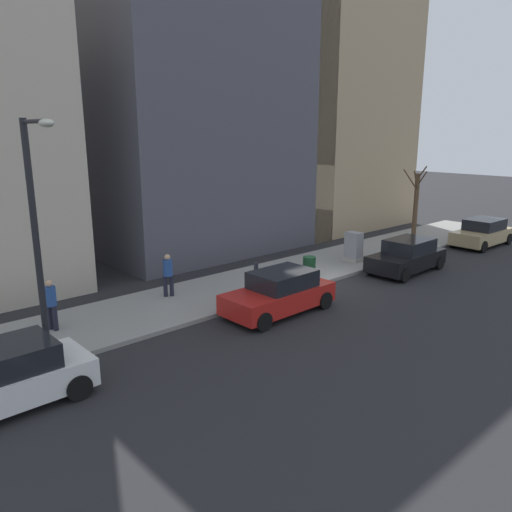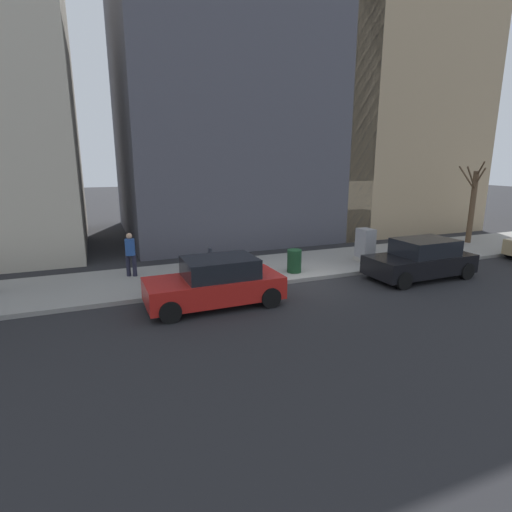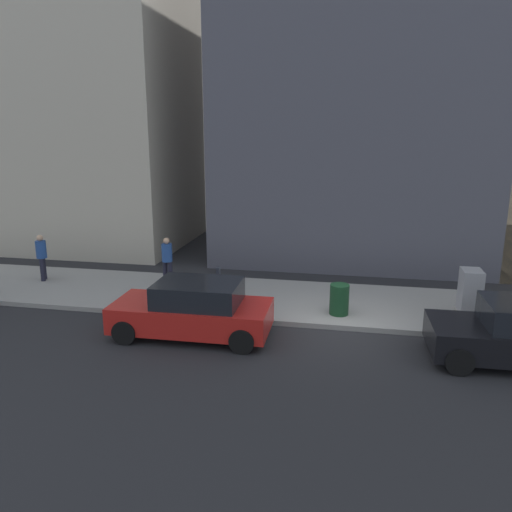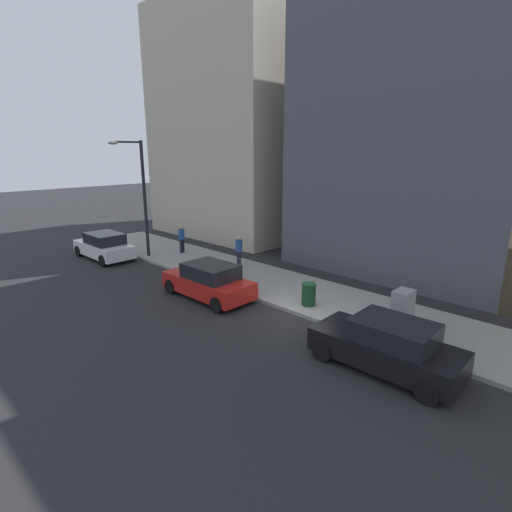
# 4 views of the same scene
# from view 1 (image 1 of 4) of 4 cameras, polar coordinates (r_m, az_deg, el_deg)

# --- Properties ---
(ground_plane) EXTENTS (120.00, 120.00, 0.00)m
(ground_plane) POSITION_cam_1_polar(r_m,az_deg,el_deg) (21.38, 7.81, -3.27)
(ground_plane) COLOR #232326
(sidewalk) EXTENTS (4.00, 36.00, 0.15)m
(sidewalk) POSITION_cam_1_polar(r_m,az_deg,el_deg) (22.64, 3.95, -1.99)
(sidewalk) COLOR gray
(sidewalk) RESTS_ON ground
(parked_car_tan) EXTENTS (2.01, 4.24, 1.52)m
(parked_car_tan) POSITION_cam_1_polar(r_m,az_deg,el_deg) (31.03, 24.46, 2.42)
(parked_car_tan) COLOR tan
(parked_car_tan) RESTS_ON ground
(parked_car_black) EXTENTS (2.00, 4.24, 1.52)m
(parked_car_black) POSITION_cam_1_polar(r_m,az_deg,el_deg) (24.00, 16.86, -0.01)
(parked_car_black) COLOR black
(parked_car_black) RESTS_ON ground
(parked_car_red) EXTENTS (1.97, 4.22, 1.52)m
(parked_car_red) POSITION_cam_1_polar(r_m,az_deg,el_deg) (17.80, 2.70, -4.24)
(parked_car_red) COLOR red
(parked_car_red) RESTS_ON ground
(parking_meter) EXTENTS (0.14, 0.10, 1.35)m
(parking_meter) POSITION_cam_1_polar(r_m,az_deg,el_deg) (18.97, 0.01, -2.29)
(parking_meter) COLOR slate
(parking_meter) RESTS_ON sidewalk
(utility_box) EXTENTS (0.83, 0.61, 1.43)m
(utility_box) POSITION_cam_1_polar(r_m,az_deg,el_deg) (24.73, 11.08, 1.01)
(utility_box) COLOR #A8A399
(utility_box) RESTS_ON sidewalk
(streetlamp) EXTENTS (1.97, 0.32, 6.50)m
(streetlamp) POSITION_cam_1_polar(r_m,az_deg,el_deg) (14.22, -23.70, 3.56)
(streetlamp) COLOR black
(streetlamp) RESTS_ON sidewalk
(bare_tree) EXTENTS (1.58, 1.37, 4.26)m
(bare_tree) POSITION_cam_1_polar(r_m,az_deg,el_deg) (31.53, 17.81, 5.87)
(bare_tree) COLOR brown
(bare_tree) RESTS_ON sidewalk
(trash_bin) EXTENTS (0.56, 0.56, 0.90)m
(trash_bin) POSITION_cam_1_polar(r_m,az_deg,el_deg) (21.79, 6.09, -1.24)
(trash_bin) COLOR #14381E
(trash_bin) RESTS_ON sidewalk
(pedestrian_near_meter) EXTENTS (0.36, 0.38, 1.66)m
(pedestrian_near_meter) POSITION_cam_1_polar(r_m,az_deg,el_deg) (19.29, -10.03, -1.90)
(pedestrian_near_meter) COLOR #1E1E2D
(pedestrian_near_meter) RESTS_ON sidewalk
(pedestrian_midblock) EXTENTS (0.38, 0.36, 1.66)m
(pedestrian_midblock) POSITION_cam_1_polar(r_m,az_deg,el_deg) (17.07, -22.40, -4.88)
(pedestrian_midblock) COLOR #1E1E2D
(pedestrian_midblock) RESTS_ON sidewalk
(office_tower_left) EXTENTS (10.48, 10.48, 15.75)m
(office_tower_left) POSITION_cam_1_polar(r_m,az_deg,el_deg) (35.71, 6.30, 16.47)
(office_tower_left) COLOR tan
(office_tower_left) RESTS_ON ground
(office_block_center) EXTENTS (12.56, 12.56, 15.26)m
(office_block_center) POSITION_cam_1_polar(r_m,az_deg,el_deg) (29.92, -8.64, 16.42)
(office_block_center) COLOR #4C4C56
(office_block_center) RESTS_ON ground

